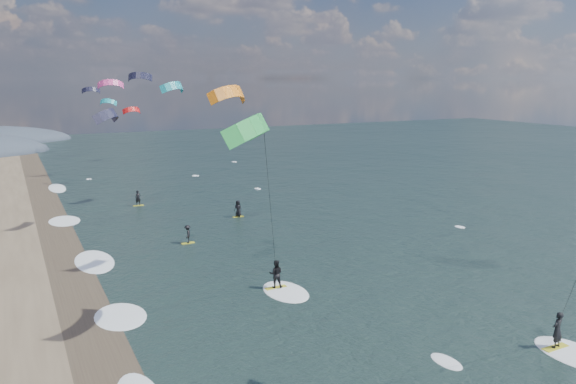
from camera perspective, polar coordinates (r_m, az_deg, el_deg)
name	(u,v)px	position (r m, az deg, el deg)	size (l,w,h in m)	color
wet_sand_strip	(103,361)	(29.66, -18.26, -16.03)	(3.00, 240.00, 0.00)	#382D23
kitesurfer_near_b	(269,180)	(30.11, -1.89, 1.24)	(7.02, 9.46, 12.46)	gold
far_kitesurfers	(195,216)	(53.06, -9.40, -2.44)	(8.84, 16.82, 1.68)	gold
bg_kite_field	(127,93)	(75.40, -16.08, 9.66)	(13.11, 73.14, 6.43)	teal
shoreline_surf	(112,320)	(34.07, -17.47, -12.28)	(2.40, 79.40, 0.11)	white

